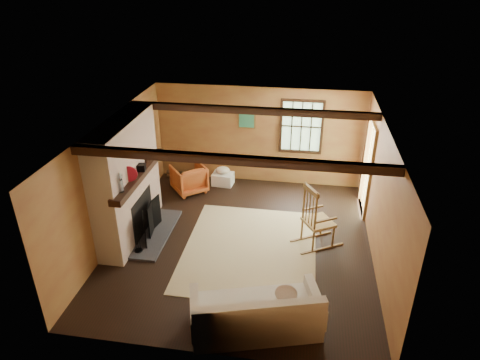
% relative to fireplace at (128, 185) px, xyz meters
% --- Properties ---
extents(ground, '(5.50, 5.50, 0.00)m').
position_rel_fireplace_xyz_m(ground, '(2.23, 0.00, -1.10)').
color(ground, black).
rests_on(ground, ground).
extents(room_envelope, '(5.02, 5.52, 2.44)m').
position_rel_fireplace_xyz_m(room_envelope, '(2.45, 0.26, 0.53)').
color(room_envelope, '#A37539').
rests_on(room_envelope, ground).
extents(fireplace, '(1.02, 2.30, 2.40)m').
position_rel_fireplace_xyz_m(fireplace, '(0.00, 0.00, 0.00)').
color(fireplace, '#A65940').
rests_on(fireplace, ground).
extents(rug, '(2.50, 3.00, 0.01)m').
position_rel_fireplace_xyz_m(rug, '(2.43, -0.20, -1.10)').
color(rug, '#C7B984').
rests_on(rug, ground).
extents(rocking_chair, '(1.05, 0.89, 1.29)m').
position_rel_fireplace_xyz_m(rocking_chair, '(3.65, 0.17, -0.56)').
color(rocking_chair, tan).
rests_on(rocking_chair, ground).
extents(sofa, '(2.08, 1.35, 0.78)m').
position_rel_fireplace_xyz_m(sofa, '(2.80, -2.19, -0.83)').
color(sofa, white).
rests_on(sofa, ground).
extents(firewood_pile, '(0.60, 0.11, 0.22)m').
position_rel_fireplace_xyz_m(firewood_pile, '(0.21, 2.52, -0.99)').
color(firewood_pile, '#513C22').
rests_on(firewood_pile, ground).
extents(laundry_basket, '(0.53, 0.42, 0.30)m').
position_rel_fireplace_xyz_m(laundry_basket, '(1.39, 2.39, -0.95)').
color(laundry_basket, white).
rests_on(laundry_basket, ground).
extents(basket_pillow, '(0.40, 0.34, 0.18)m').
position_rel_fireplace_xyz_m(basket_pillow, '(1.39, 2.39, -0.72)').
color(basket_pillow, white).
rests_on(basket_pillow, laundry_basket).
extents(armchair, '(1.02, 1.02, 0.67)m').
position_rel_fireplace_xyz_m(armchair, '(0.66, 1.92, -0.77)').
color(armchair, '#BF6026').
rests_on(armchair, ground).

